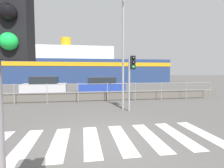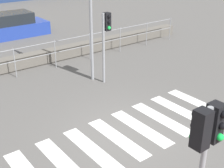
# 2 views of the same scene
# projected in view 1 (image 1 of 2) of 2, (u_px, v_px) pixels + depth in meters

# --- Properties ---
(ground_plane) EXTENTS (160.00, 160.00, 0.00)m
(ground_plane) POSITION_uv_depth(u_px,v_px,m) (105.00, 140.00, 5.16)
(ground_plane) COLOR #565451
(crosswalk) EXTENTS (6.75, 2.40, 0.01)m
(crosswalk) POSITION_uv_depth(u_px,v_px,m) (107.00, 139.00, 5.17)
(crosswalk) COLOR silver
(crosswalk) RESTS_ON ground_plane
(seawall) EXTENTS (18.69, 0.55, 0.59)m
(seawall) POSITION_uv_depth(u_px,v_px,m) (92.00, 96.00, 12.03)
(seawall) COLOR #605B54
(seawall) RESTS_ON ground_plane
(harbor_fence) EXTENTS (16.86, 0.04, 1.28)m
(harbor_fence) POSITION_uv_depth(u_px,v_px,m) (93.00, 90.00, 11.13)
(harbor_fence) COLOR gray
(harbor_fence) RESTS_ON ground_plane
(traffic_light_far) EXTENTS (0.34, 0.32, 2.79)m
(traffic_light_far) POSITION_uv_depth(u_px,v_px,m) (131.00, 71.00, 8.71)
(traffic_light_far) COLOR gray
(traffic_light_far) RESTS_ON ground_plane
(streetlamp) EXTENTS (0.32, 1.15, 6.55)m
(streetlamp) POSITION_uv_depth(u_px,v_px,m) (124.00, 32.00, 8.85)
(streetlamp) COLOR gray
(streetlamp) RESTS_ON ground_plane
(ferry_boat) EXTENTS (29.99, 8.23, 8.18)m
(ferry_boat) POSITION_uv_depth(u_px,v_px,m) (82.00, 68.00, 32.90)
(ferry_boat) COLOR navy
(ferry_boat) RESTS_ON ground_plane
(parked_car_silver) EXTENTS (4.04, 1.76, 1.52)m
(parked_car_silver) POSITION_uv_depth(u_px,v_px,m) (45.00, 86.00, 16.67)
(parked_car_silver) COLOR #BCBCC1
(parked_car_silver) RESTS_ON ground_plane
(parked_car_blue) EXTENTS (4.54, 1.83, 1.42)m
(parked_car_blue) POSITION_uv_depth(u_px,v_px,m) (102.00, 85.00, 17.58)
(parked_car_blue) COLOR #233D9E
(parked_car_blue) RESTS_ON ground_plane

